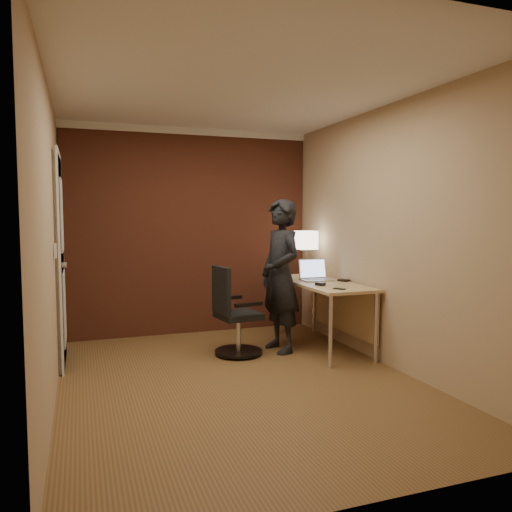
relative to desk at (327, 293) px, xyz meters
name	(u,v)px	position (x,y,z in m)	size (l,w,h in m)	color
room	(175,223)	(-1.53, 0.78, 0.77)	(4.00, 4.00, 4.00)	brown
desk	(327,293)	(0.00, 0.00, 0.00)	(0.60, 1.50, 0.73)	#D9B47D
desk_lamp	(306,241)	(0.03, 0.61, 0.55)	(0.22, 0.22, 0.54)	silver
laptop	(315,274)	(-0.08, 0.16, 0.19)	(0.33, 0.26, 0.23)	silver
mouse	(320,284)	(-0.22, -0.26, 0.14)	(0.06, 0.10, 0.03)	black
phone	(339,289)	(-0.16, -0.56, 0.13)	(0.06, 0.12, 0.01)	black
wallet	(344,280)	(0.18, -0.05, 0.14)	(0.09, 0.11, 0.02)	black
office_chair	(233,317)	(-1.07, 0.02, -0.20)	(0.50, 0.54, 0.91)	black
person	(281,276)	(-0.54, 0.03, 0.21)	(0.59, 0.39, 1.62)	black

